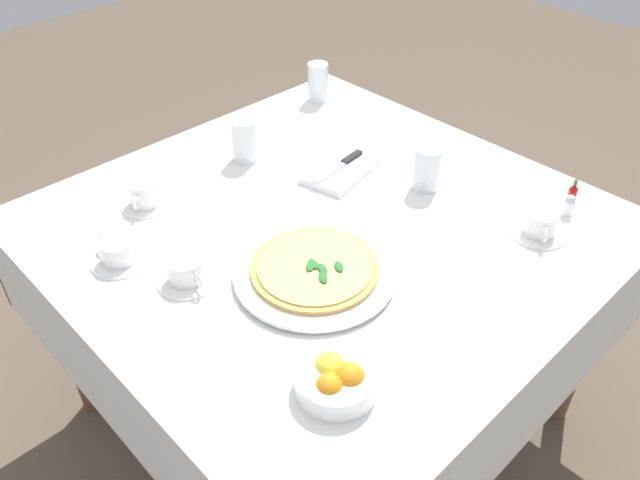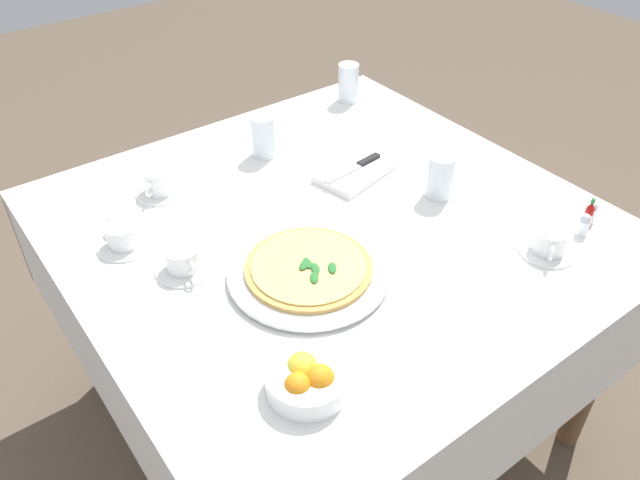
# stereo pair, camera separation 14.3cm
# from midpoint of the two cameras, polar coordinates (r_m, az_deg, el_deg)

# --- Properties ---
(ground_plane) EXTENTS (8.00, 8.00, 0.00)m
(ground_plane) POSITION_cam_midpoint_polar(r_m,az_deg,el_deg) (2.05, 2.78, -15.11)
(ground_plane) COLOR brown
(dining_table) EXTENTS (1.22, 1.22, 0.74)m
(dining_table) POSITION_cam_midpoint_polar(r_m,az_deg,el_deg) (1.60, 3.44, -1.84)
(dining_table) COLOR white
(dining_table) RESTS_ON ground_plane
(pizza_plate) EXTENTS (0.35, 0.35, 0.02)m
(pizza_plate) POSITION_cam_midpoint_polar(r_m,az_deg,el_deg) (1.36, 1.98, -3.03)
(pizza_plate) COLOR white
(pizza_plate) RESTS_ON dining_table
(pizza) EXTENTS (0.28, 0.28, 0.02)m
(pizza) POSITION_cam_midpoint_polar(r_m,az_deg,el_deg) (1.35, 2.00, -2.60)
(pizza) COLOR tan
(pizza) RESTS_ON pizza_plate
(coffee_cup_center_back) EXTENTS (0.13, 0.13, 0.06)m
(coffee_cup_center_back) POSITION_cam_midpoint_polar(r_m,az_deg,el_deg) (1.48, -14.79, 0.21)
(coffee_cup_center_back) COLOR white
(coffee_cup_center_back) RESTS_ON dining_table
(coffee_cup_far_left) EXTENTS (0.13, 0.13, 0.06)m
(coffee_cup_far_left) POSITION_cam_midpoint_polar(r_m,az_deg,el_deg) (1.38, -9.40, -1.94)
(coffee_cup_far_left) COLOR white
(coffee_cup_far_left) RESTS_ON dining_table
(coffee_cup_back_corner) EXTENTS (0.13, 0.13, 0.07)m
(coffee_cup_back_corner) POSITION_cam_midpoint_polar(r_m,az_deg,el_deg) (1.64, -11.93, 5.02)
(coffee_cup_back_corner) COLOR white
(coffee_cup_back_corner) RESTS_ON dining_table
(coffee_cup_left_edge) EXTENTS (0.13, 0.13, 0.06)m
(coffee_cup_left_edge) POSITION_cam_midpoint_polar(r_m,az_deg,el_deg) (1.53, 22.57, -0.29)
(coffee_cup_left_edge) COLOR white
(coffee_cup_left_edge) RESTS_ON dining_table
(water_glass_near_right) EXTENTS (0.07, 0.07, 0.12)m
(water_glass_near_right) POSITION_cam_midpoint_polar(r_m,az_deg,el_deg) (1.76, -2.78, 9.10)
(water_glass_near_right) COLOR white
(water_glass_near_right) RESTS_ON dining_table
(water_glass_right_edge) EXTENTS (0.07, 0.07, 0.12)m
(water_glass_right_edge) POSITION_cam_midpoint_polar(r_m,az_deg,el_deg) (2.07, 4.61, 13.74)
(water_glass_right_edge) COLOR white
(water_glass_right_edge) RESTS_ON dining_table
(water_glass_far_right) EXTENTS (0.07, 0.07, 0.12)m
(water_glass_far_right) POSITION_cam_midpoint_polar(r_m,az_deg,el_deg) (1.63, 13.31, 5.33)
(water_glass_far_right) COLOR white
(water_glass_far_right) RESTS_ON dining_table
(napkin_folded) EXTENTS (0.24, 0.17, 0.02)m
(napkin_folded) POSITION_cam_midpoint_polar(r_m,az_deg,el_deg) (1.70, 5.71, 6.16)
(napkin_folded) COLOR white
(napkin_folded) RESTS_ON dining_table
(dinner_knife) EXTENTS (0.20, 0.04, 0.01)m
(dinner_knife) POSITION_cam_midpoint_polar(r_m,az_deg,el_deg) (1.69, 5.67, 6.53)
(dinner_knife) COLOR silver
(dinner_knife) RESTS_ON napkin_folded
(citrus_bowl) EXTENTS (0.15, 0.15, 0.06)m
(citrus_bowl) POSITION_cam_midpoint_polar(r_m,az_deg,el_deg) (1.13, 2.54, -12.64)
(citrus_bowl) COLOR white
(citrus_bowl) RESTS_ON dining_table
(hot_sauce_bottle) EXTENTS (0.02, 0.02, 0.08)m
(hot_sauce_bottle) POSITION_cam_midpoint_polar(r_m,az_deg,el_deg) (1.64, 25.45, 1.89)
(hot_sauce_bottle) COLOR #B7140F
(hot_sauce_bottle) RESTS_ON dining_table
(salt_shaker) EXTENTS (0.03, 0.03, 0.06)m
(salt_shaker) POSITION_cam_midpoint_polar(r_m,az_deg,el_deg) (1.62, 25.14, 1.12)
(salt_shaker) COLOR white
(salt_shaker) RESTS_ON dining_table
(pepper_shaker) EXTENTS (0.03, 0.03, 0.06)m
(pepper_shaker) POSITION_cam_midpoint_polar(r_m,az_deg,el_deg) (1.67, 25.60, 2.14)
(pepper_shaker) COLOR white
(pepper_shaker) RESTS_ON dining_table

